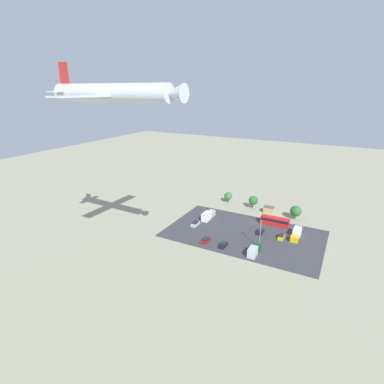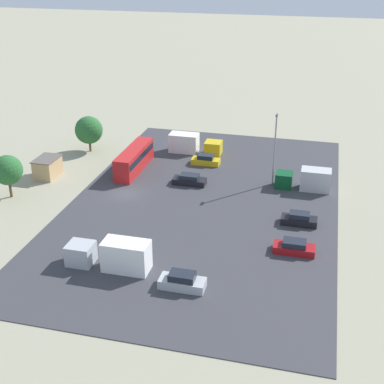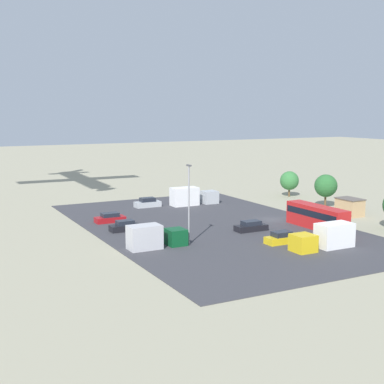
{
  "view_description": "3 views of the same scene",
  "coord_description": "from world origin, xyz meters",
  "px_view_note": "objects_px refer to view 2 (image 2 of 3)",
  "views": [
    {
      "loc": [
        -29.87,
        106.35,
        50.18
      ],
      "look_at": [
        10.35,
        31.42,
        20.74
      ],
      "focal_mm": 28.0,
      "sensor_mm": 36.0,
      "label": 1
    },
    {
      "loc": [
        60.5,
        24.43,
        30.53
      ],
      "look_at": [
        2.42,
        9.77,
        2.56
      ],
      "focal_mm": 50.0,
      "sensor_mm": 36.0,
      "label": 2
    },
    {
      "loc": [
        -65.98,
        48.51,
        16.6
      ],
      "look_at": [
        2.3,
        12.83,
        4.92
      ],
      "focal_mm": 50.0,
      "sensor_mm": 36.0,
      "label": 3
    }
  ],
  "objects_px": {
    "parked_truck_2": "(306,180)",
    "shed_building": "(48,167)",
    "parked_car_3": "(189,180)",
    "parked_car_4": "(182,282)",
    "parked_truck_1": "(192,144)",
    "bus": "(134,158)",
    "parked_truck_0": "(113,255)",
    "parked_car_2": "(206,160)",
    "parked_car_0": "(294,247)",
    "parked_car_1": "(299,219)"
  },
  "relations": [
    {
      "from": "bus",
      "to": "parked_truck_0",
      "type": "bearing_deg",
      "value": -74.94
    },
    {
      "from": "parked_car_3",
      "to": "parked_truck_1",
      "type": "distance_m",
      "value": 12.5
    },
    {
      "from": "parked_car_4",
      "to": "shed_building",
      "type": "bearing_deg",
      "value": 49.83
    },
    {
      "from": "bus",
      "to": "parked_car_0",
      "type": "relative_size",
      "value": 2.43
    },
    {
      "from": "parked_truck_2",
      "to": "shed_building",
      "type": "bearing_deg",
      "value": 97.17
    },
    {
      "from": "shed_building",
      "to": "parked_car_4",
      "type": "relative_size",
      "value": 0.95
    },
    {
      "from": "parked_car_1",
      "to": "parked_truck_2",
      "type": "bearing_deg",
      "value": -1.2
    },
    {
      "from": "parked_car_0",
      "to": "parked_truck_2",
      "type": "xyz_separation_m",
      "value": [
        -17.1,
        0.3,
        0.75
      ]
    },
    {
      "from": "bus",
      "to": "parked_car_2",
      "type": "height_order",
      "value": "bus"
    },
    {
      "from": "parked_truck_0",
      "to": "parked_truck_2",
      "type": "relative_size",
      "value": 1.2
    },
    {
      "from": "parked_car_4",
      "to": "parked_truck_0",
      "type": "xyz_separation_m",
      "value": [
        -1.7,
        -7.78,
        0.78
      ]
    },
    {
      "from": "parked_car_3",
      "to": "parked_truck_1",
      "type": "xyz_separation_m",
      "value": [
        -12.19,
        -2.68,
        0.76
      ]
    },
    {
      "from": "parked_car_0",
      "to": "parked_car_1",
      "type": "relative_size",
      "value": 1.06
    },
    {
      "from": "parked_truck_0",
      "to": "parked_truck_1",
      "type": "xyz_separation_m",
      "value": [
        -34.55,
        -0.37,
        -0.11
      ]
    },
    {
      "from": "parked_car_3",
      "to": "parked_car_4",
      "type": "xyz_separation_m",
      "value": [
        24.06,
        5.47,
        0.09
      ]
    },
    {
      "from": "parked_car_0",
      "to": "parked_truck_1",
      "type": "height_order",
      "value": "parked_truck_1"
    },
    {
      "from": "parked_car_4",
      "to": "parked_truck_1",
      "type": "xyz_separation_m",
      "value": [
        -36.25,
        -8.15,
        0.68
      ]
    },
    {
      "from": "bus",
      "to": "parked_truck_2",
      "type": "relative_size",
      "value": 1.48
    },
    {
      "from": "parked_truck_1",
      "to": "parked_car_1",
      "type": "bearing_deg",
      "value": 41.95
    },
    {
      "from": "parked_truck_1",
      "to": "parked_truck_2",
      "type": "distance_m",
      "value": 20.94
    },
    {
      "from": "parked_car_0",
      "to": "parked_truck_0",
      "type": "bearing_deg",
      "value": -66.9
    },
    {
      "from": "parked_car_3",
      "to": "bus",
      "type": "bearing_deg",
      "value": -108.4
    },
    {
      "from": "shed_building",
      "to": "parked_car_2",
      "type": "distance_m",
      "value": 23.21
    },
    {
      "from": "bus",
      "to": "parked_car_3",
      "type": "bearing_deg",
      "value": -18.4
    },
    {
      "from": "shed_building",
      "to": "parked_car_2",
      "type": "relative_size",
      "value": 1.01
    },
    {
      "from": "parked_car_0",
      "to": "parked_truck_2",
      "type": "distance_m",
      "value": 17.12
    },
    {
      "from": "parked_truck_0",
      "to": "parked_truck_1",
      "type": "distance_m",
      "value": 34.55
    },
    {
      "from": "parked_car_4",
      "to": "parked_truck_1",
      "type": "relative_size",
      "value": 0.54
    },
    {
      "from": "shed_building",
      "to": "parked_truck_0",
      "type": "relative_size",
      "value": 0.49
    },
    {
      "from": "shed_building",
      "to": "parked_car_4",
      "type": "height_order",
      "value": "shed_building"
    },
    {
      "from": "shed_building",
      "to": "parked_truck_2",
      "type": "bearing_deg",
      "value": 97.17
    },
    {
      "from": "bus",
      "to": "parked_car_2",
      "type": "relative_size",
      "value": 2.56
    },
    {
      "from": "shed_building",
      "to": "parked_car_3",
      "type": "relative_size",
      "value": 0.94
    },
    {
      "from": "parked_car_4",
      "to": "parked_truck_2",
      "type": "relative_size",
      "value": 0.62
    },
    {
      "from": "bus",
      "to": "parked_car_3",
      "type": "xyz_separation_m",
      "value": [
        3.04,
        9.14,
        -1.17
      ]
    },
    {
      "from": "bus",
      "to": "parked_car_2",
      "type": "bearing_deg",
      "value": 25.76
    },
    {
      "from": "bus",
      "to": "parked_car_3",
      "type": "relative_size",
      "value": 2.37
    },
    {
      "from": "parked_car_1",
      "to": "parked_car_4",
      "type": "relative_size",
      "value": 0.94
    },
    {
      "from": "bus",
      "to": "parked_car_3",
      "type": "height_order",
      "value": "bus"
    },
    {
      "from": "bus",
      "to": "parked_car_0",
      "type": "distance_m",
      "value": 30.42
    },
    {
      "from": "parked_car_0",
      "to": "parked_truck_2",
      "type": "relative_size",
      "value": 0.61
    },
    {
      "from": "shed_building",
      "to": "parked_car_2",
      "type": "height_order",
      "value": "shed_building"
    },
    {
      "from": "parked_car_4",
      "to": "parked_truck_0",
      "type": "height_order",
      "value": "parked_truck_0"
    },
    {
      "from": "parked_car_1",
      "to": "parked_truck_2",
      "type": "relative_size",
      "value": 0.58
    },
    {
      "from": "parked_car_2",
      "to": "parked_truck_1",
      "type": "height_order",
      "value": "parked_truck_1"
    },
    {
      "from": "parked_car_0",
      "to": "parked_car_3",
      "type": "bearing_deg",
      "value": -133.6
    },
    {
      "from": "parked_car_3",
      "to": "parked_truck_2",
      "type": "bearing_deg",
      "value": 98.43
    },
    {
      "from": "parked_truck_0",
      "to": "parked_car_0",
      "type": "bearing_deg",
      "value": -66.9
    },
    {
      "from": "parked_car_1",
      "to": "parked_truck_0",
      "type": "xyz_separation_m",
      "value": [
        14.23,
        -17.89,
        0.85
      ]
    },
    {
      "from": "parked_car_1",
      "to": "parked_car_2",
      "type": "xyz_separation_m",
      "value": [
        -15.85,
        -15.02,
        0.02
      ]
    }
  ]
}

